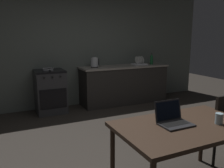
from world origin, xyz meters
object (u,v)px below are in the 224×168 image
Objects in this scene: stove_oven at (50,91)px; frying_pan at (48,69)px; electric_kettle at (95,63)px; drinking_glass at (219,119)px; dining_table at (185,131)px; bottle at (152,59)px; dish_rack at (139,63)px; laptop at (173,120)px.

stove_oven is 2.21× the size of frying_pan.
electric_kettle reaches higher than drinking_glass.
stove_oven is 8.23× the size of drinking_glass.
dining_table is 3.69m from bottle.
dish_rack reaches higher than frying_pan.
bottle is (1.90, 3.14, 0.26)m from laptop.
frying_pan is at bearing 98.18° from laptop.
frying_pan is (-0.64, 3.17, 0.15)m from laptop.
dish_rack is at bearing 0.06° from stove_oven.
dish_rack is at bearing 60.46° from laptop.
dish_rack reaches higher than drinking_glass.
laptop is at bearing -78.60° from frying_pan.
laptop is at bearing 150.37° from dining_table.
dish_rack is (1.47, 3.26, 0.29)m from dining_table.
laptop is 3.23m from electric_kettle.
drinking_glass is (0.02, -3.38, -0.23)m from electric_kettle.
laptop is (0.61, -3.19, 0.32)m from stove_oven.
frying_pan reaches higher than drinking_glass.
frying_pan is (-0.74, 3.23, 0.27)m from dining_table.
laptop is at bearing -97.11° from electric_kettle.
dining_table is 3.32m from frying_pan.
laptop is 3.57m from dish_rack.
electric_kettle reaches higher than stove_oven.
laptop is 1.18× the size of bottle.
stove_oven is 2.67× the size of dish_rack.
electric_kettle is (1.01, 0.00, 0.56)m from stove_oven.
bottle reaches higher than frying_pan.
stove_oven is 3.34× the size of bottle.
laptop is 1.39× the size of electric_kettle.
stove_oven is 0.48m from frying_pan.
bottle reaches higher than stove_oven.
drinking_glass is (1.06, -3.36, -0.14)m from frying_pan.
bottle is 2.46× the size of drinking_glass.
stove_oven is 2.25m from dish_rack.
dish_rack is (-0.32, 0.05, -0.08)m from bottle.
bottle is 3.66m from drinking_glass.
bottle reaches higher than electric_kettle.
dish_rack reaches higher than stove_oven.
dining_table is (0.72, -3.25, 0.21)m from stove_oven.
frying_pan reaches higher than stove_oven.
laptop is 0.94× the size of dish_rack.
laptop is at bearing -121.20° from bottle.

